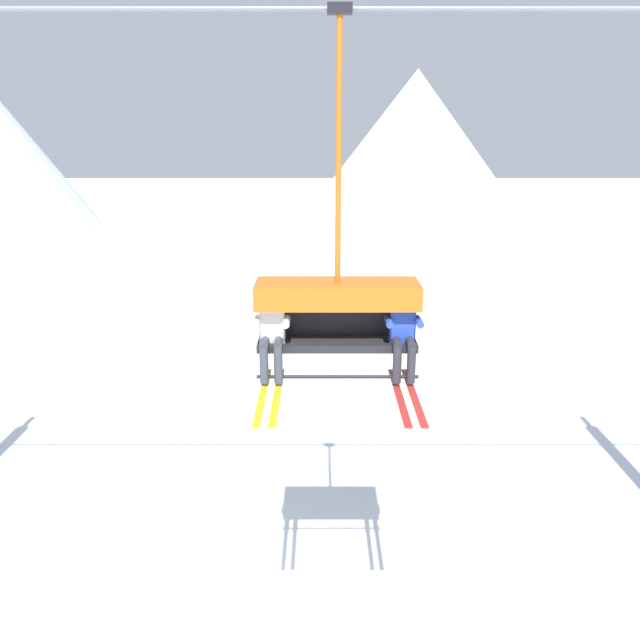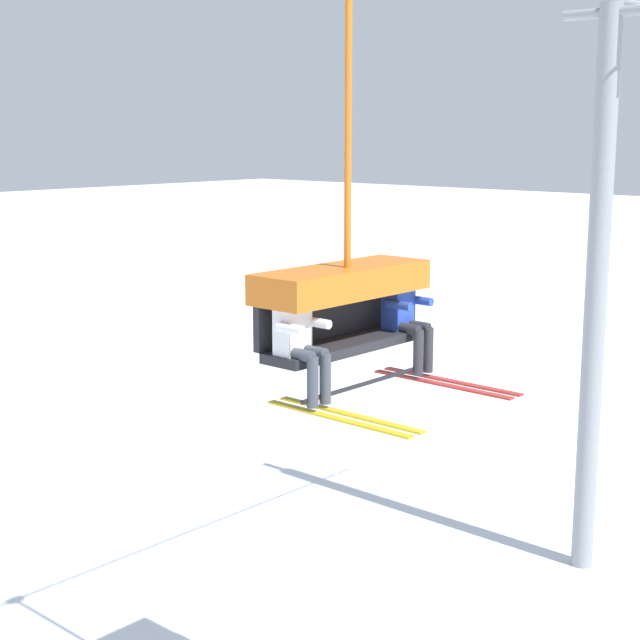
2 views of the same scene
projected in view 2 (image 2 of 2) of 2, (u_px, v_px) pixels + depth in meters
name	position (u px, v px, depth m)	size (l,w,h in m)	color
lift_tower_far	(598.00, 285.00, 15.79)	(0.36, 1.88, 9.35)	gray
chairlift_chair	(342.00, 290.00, 9.91)	(2.07, 0.74, 4.34)	#232328
skier_white	(302.00, 339.00, 9.23)	(0.46, 1.70, 1.23)	silver
skier_blue	(408.00, 315.00, 10.44)	(0.46, 1.70, 1.23)	#2847B7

